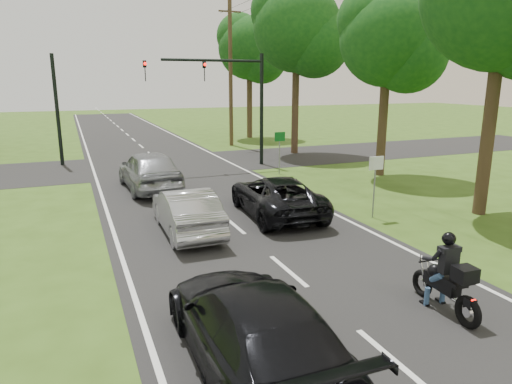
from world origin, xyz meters
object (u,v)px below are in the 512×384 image
(dark_suv, at_px, (276,196))
(sign_green, at_px, (280,143))
(silver_suv, at_px, (149,170))
(dark_car_behind, at_px, (253,326))
(traffic_signal, at_px, (229,89))
(motorcycle_rider, at_px, (448,281))
(sign_white, at_px, (376,172))
(silver_sedan, at_px, (186,211))
(utility_pole_far, at_px, (231,74))

(dark_suv, height_order, sign_green, sign_green)
(silver_suv, distance_m, dark_car_behind, 13.31)
(dark_suv, distance_m, sign_green, 7.21)
(dark_suv, distance_m, traffic_signal, 10.18)
(motorcycle_rider, bearing_deg, sign_white, 70.66)
(silver_sedan, height_order, utility_pole_far, utility_pole_far)
(traffic_signal, distance_m, sign_green, 4.24)
(dark_suv, distance_m, silver_suv, 6.47)
(silver_suv, bearing_deg, traffic_signal, -144.23)
(silver_sedan, xyz_separation_m, sign_white, (6.29, -0.84, 0.90))
(silver_suv, relative_size, sign_white, 2.38)
(dark_suv, distance_m, silver_sedan, 3.43)
(traffic_signal, bearing_deg, dark_car_behind, -107.90)
(motorcycle_rider, xyz_separation_m, dark_car_behind, (-4.29, -0.23, 0.06))
(dark_car_behind, bearing_deg, dark_suv, -116.41)
(sign_white, bearing_deg, motorcycle_rider, -113.81)
(dark_suv, xyz_separation_m, dark_car_behind, (-4.00, -7.82, 0.04))
(dark_car_behind, relative_size, traffic_signal, 0.78)
(dark_suv, relative_size, utility_pole_far, 0.49)
(dark_suv, height_order, silver_sedan, silver_sedan)
(dark_car_behind, xyz_separation_m, traffic_signal, (5.58, 17.26, 3.41))
(motorcycle_rider, distance_m, utility_pole_far, 25.76)
(silver_sedan, height_order, sign_green, sign_green)
(utility_pole_far, bearing_deg, dark_car_behind, -108.47)
(traffic_signal, height_order, utility_pole_far, utility_pole_far)
(silver_suv, bearing_deg, motorcycle_rider, 103.36)
(motorcycle_rider, height_order, sign_green, sign_green)
(sign_green, bearing_deg, utility_pole_far, 83.27)
(sign_white, bearing_deg, utility_pole_far, 85.49)
(dark_suv, height_order, traffic_signal, traffic_signal)
(silver_sedan, relative_size, dark_car_behind, 0.84)
(dark_suv, xyz_separation_m, silver_sedan, (-3.35, -0.73, 0.01))
(motorcycle_rider, relative_size, utility_pole_far, 0.20)
(silver_sedan, xyz_separation_m, dark_car_behind, (-0.65, -7.09, 0.03))
(utility_pole_far, bearing_deg, silver_sedan, -113.20)
(dark_car_behind, height_order, utility_pole_far, utility_pole_far)
(silver_suv, xyz_separation_m, sign_green, (6.58, 0.95, 0.72))
(silver_suv, height_order, sign_white, sign_white)
(dark_suv, height_order, sign_white, sign_white)
(traffic_signal, xyz_separation_m, sign_white, (1.36, -11.02, -2.54))
(motorcycle_rider, height_order, sign_white, sign_white)
(silver_suv, height_order, sign_green, sign_green)
(dark_suv, relative_size, traffic_signal, 0.77)
(traffic_signal, height_order, sign_green, traffic_signal)
(silver_suv, bearing_deg, sign_green, -174.36)
(dark_suv, distance_m, utility_pole_far, 18.53)
(utility_pole_far, bearing_deg, silver_suv, -123.36)
(dark_car_behind, bearing_deg, silver_sedan, -94.57)
(dark_car_behind, height_order, sign_green, sign_green)
(motorcycle_rider, bearing_deg, traffic_signal, 90.14)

